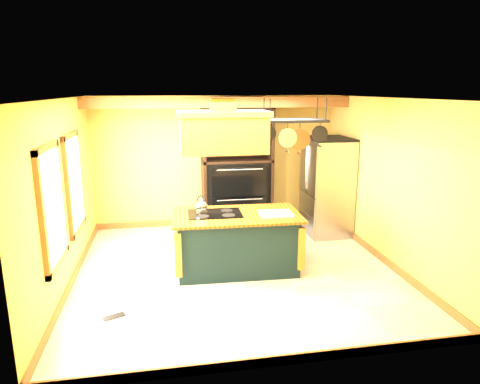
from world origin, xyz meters
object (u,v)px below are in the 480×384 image
object	(u,v)px
kitchen_island	(236,241)
hutch	(237,182)
refrigerator	(327,188)
range_hood	(223,130)
pot_rack	(294,127)

from	to	relation	value
kitchen_island	hutch	size ratio (longest dim) A/B	0.81
kitchen_island	hutch	xyz separation A→B (m)	(0.38, 2.18, 0.48)
hutch	refrigerator	bearing A→B (deg)	-23.41
kitchen_island	hutch	world-z (taller)	hutch
hutch	range_hood	bearing A→B (deg)	-104.77
hutch	pot_rack	bearing A→B (deg)	-76.32
kitchen_island	pot_rack	size ratio (longest dim) A/B	2.01
refrigerator	hutch	bearing A→B (deg)	156.59
kitchen_island	refrigerator	size ratio (longest dim) A/B	1.08
hutch	kitchen_island	bearing A→B (deg)	-99.80
pot_rack	refrigerator	bearing A→B (deg)	51.45
pot_rack	range_hood	bearing A→B (deg)	-179.86
refrigerator	kitchen_island	bearing A→B (deg)	-144.86
refrigerator	hutch	distance (m)	1.83
kitchen_island	pot_rack	bearing A→B (deg)	2.07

